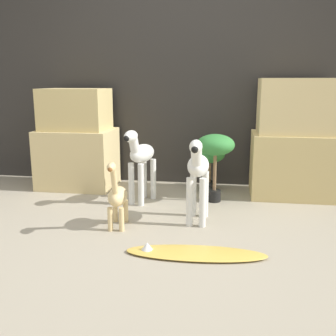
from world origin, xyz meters
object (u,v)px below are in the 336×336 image
Objects in this scene: zebra_right at (198,172)px; zebra_left at (141,158)px; giraffe_figurine at (117,196)px; surfboard at (194,253)px; potted_palm_back at (215,148)px; potted_palm_front at (209,158)px.

zebra_right and zebra_left have the same top height.
surfboard is at bearing -32.95° from giraffe_figurine.
potted_palm_back is at bearing 79.14° from zebra_right.
zebra_right is 0.61m from potted_palm_back.
potted_palm_front is (0.61, 0.51, -0.08)m from zebra_left.
giraffe_figurine reaches higher than potted_palm_front.
giraffe_figurine reaches higher than surfboard.
zebra_right is at bearing -39.03° from zebra_left.
potted_palm_back is at bearing 11.07° from zebra_left.
zebra_right is 0.66m from giraffe_figurine.
potted_palm_back is (0.11, 0.60, 0.09)m from zebra_right.
zebra_right is at bearing 18.93° from giraffe_figurine.
zebra_right is 0.73m from zebra_left.
zebra_left reaches higher than potted_palm_back.
zebra_left is 1.31m from surfboard.
giraffe_figurine is at bearing 147.05° from surfboard.
giraffe_figurine is at bearing -161.07° from zebra_right.
giraffe_figurine is 1.35m from potted_palm_front.
giraffe_figurine is 1.11m from potted_palm_back.
potted_palm_back is 1.32m from surfboard.
potted_palm_back is at bearing -78.85° from potted_palm_front.
zebra_right is at bearing -100.86° from potted_palm_back.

